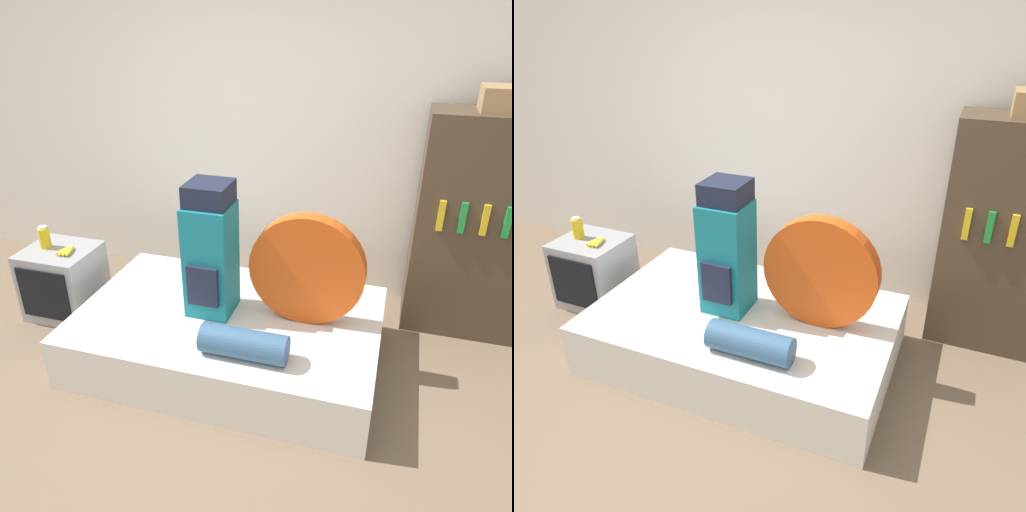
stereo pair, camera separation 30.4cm
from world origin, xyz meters
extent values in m
plane|color=brown|center=(0.00, 0.00, 0.00)|extent=(16.00, 16.00, 0.00)
cube|color=white|center=(0.00, 2.06, 1.30)|extent=(8.00, 0.05, 2.60)
cube|color=silver|center=(-0.09, 0.88, 0.18)|extent=(1.97, 1.26, 0.36)
cube|color=#14707F|center=(-0.21, 0.90, 0.73)|extent=(0.29, 0.29, 0.74)
cube|color=#191E33|center=(-0.21, 0.92, 1.17)|extent=(0.26, 0.27, 0.14)
cube|color=#191E33|center=(-0.21, 0.74, 0.62)|extent=(0.20, 0.03, 0.27)
cylinder|color=#D14C14|center=(0.40, 0.96, 0.72)|extent=(0.72, 0.11, 0.72)
cylinder|color=#33567A|center=(0.14, 0.48, 0.45)|extent=(0.51, 0.18, 0.18)
cube|color=#939399|center=(-1.50, 1.06, 0.27)|extent=(0.51, 0.46, 0.55)
cube|color=black|center=(-1.50, 0.82, 0.29)|extent=(0.41, 0.02, 0.39)
cylinder|color=gold|center=(-1.60, 1.06, 0.63)|extent=(0.08, 0.08, 0.15)
cylinder|color=white|center=(-1.60, 1.06, 0.71)|extent=(0.06, 0.06, 0.02)
ellipsoid|color=yellow|center=(-1.42, 1.03, 0.56)|extent=(0.08, 0.17, 0.03)
ellipsoid|color=yellow|center=(-1.40, 1.03, 0.56)|extent=(0.05, 0.17, 0.03)
ellipsoid|color=yellow|center=(-1.39, 1.03, 0.56)|extent=(0.05, 0.17, 0.03)
ellipsoid|color=yellow|center=(-1.37, 1.03, 0.56)|extent=(0.08, 0.17, 0.03)
cube|color=#473828|center=(1.44, 1.75, 0.79)|extent=(0.84, 0.41, 1.59)
cube|color=gold|center=(1.17, 1.54, 0.94)|extent=(0.04, 0.02, 0.21)
cube|color=#1E8E38|center=(1.30, 1.54, 0.94)|extent=(0.04, 0.02, 0.21)
cube|color=gold|center=(1.44, 1.54, 0.94)|extent=(0.04, 0.02, 0.21)
camera|label=1|loc=(0.87, -1.72, 2.19)|focal=35.00mm
camera|label=2|loc=(1.16, -1.62, 2.19)|focal=35.00mm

